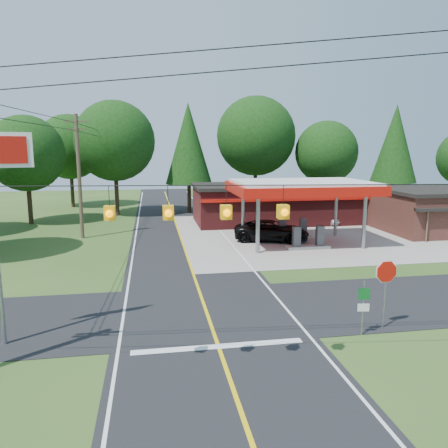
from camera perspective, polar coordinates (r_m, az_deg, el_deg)
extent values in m
plane|color=#274B1A|center=(20.30, -2.33, -11.41)|extent=(120.00, 120.00, 0.00)
cube|color=black|center=(20.29, -2.33, -11.38)|extent=(8.00, 120.00, 0.02)
cube|color=black|center=(20.29, -2.33, -11.37)|extent=(70.00, 7.00, 0.02)
cube|color=yellow|center=(20.29, -2.33, -11.34)|extent=(0.15, 110.00, 0.00)
cylinder|color=gray|center=(30.62, 4.45, -0.01)|extent=(0.28, 0.28, 4.20)
cylinder|color=gray|center=(35.43, 2.50, 1.38)|extent=(0.28, 0.28, 4.20)
cylinder|color=gray|center=(33.46, 17.87, 0.39)|extent=(0.28, 0.28, 4.20)
cylinder|color=gray|center=(37.90, 14.41, 1.64)|extent=(0.28, 0.28, 4.20)
cube|color=#B81209|center=(33.86, 10.08, 4.67)|extent=(10.60, 7.40, 0.70)
cube|color=white|center=(33.82, 10.10, 5.34)|extent=(10.00, 7.00, 0.25)
cube|color=#9E9B93|center=(32.84, 10.90, -2.98)|extent=(3.20, 0.90, 0.22)
cube|color=#3F3F44|center=(32.37, 9.46, -1.64)|extent=(0.55, 0.45, 1.50)
cube|color=#3F3F44|center=(33.00, 12.41, -1.52)|extent=(0.55, 0.45, 1.50)
cube|color=#9E9B93|center=(36.16, 8.92, -1.73)|extent=(3.20, 0.90, 0.22)
cube|color=#3F3F44|center=(35.73, 7.59, -0.50)|extent=(0.55, 0.45, 1.50)
cube|color=#3F3F44|center=(36.29, 10.30, -0.41)|extent=(0.55, 0.45, 1.50)
cube|color=maroon|center=(43.90, 6.84, 2.53)|extent=(16.00, 7.00, 3.50)
cube|color=black|center=(43.70, 6.89, 5.00)|extent=(16.40, 7.40, 0.30)
cube|color=#B81209|center=(40.37, 8.31, 3.20)|extent=(16.00, 0.50, 0.25)
cylinder|color=#473828|center=(37.26, -18.38, 5.79)|extent=(0.30, 0.30, 10.00)
cube|color=#473828|center=(37.24, -18.76, 12.56)|extent=(1.80, 0.12, 0.12)
cube|color=#473828|center=(37.21, -18.71, 11.63)|extent=(1.40, 0.12, 0.12)
cylinder|color=#473828|center=(53.98, -14.08, 6.88)|extent=(0.30, 0.30, 9.50)
cube|color=#F0AC0C|center=(13.24, -14.70, 1.40)|extent=(0.32, 0.32, 0.42)
cube|color=#F0AC0C|center=(13.00, -7.29, 1.49)|extent=(0.32, 0.32, 0.42)
cube|color=#F0AC0C|center=(12.98, 0.26, 1.56)|extent=(0.32, 0.32, 0.42)
cube|color=#F0AC0C|center=(13.18, 7.72, 1.60)|extent=(0.32, 0.32, 0.42)
cylinder|color=#332316|center=(46.56, -24.02, 2.44)|extent=(0.44, 0.44, 3.96)
sphere|color=black|center=(46.25, -24.45, 8.39)|extent=(7.26, 7.26, 7.26)
cylinder|color=#332316|center=(49.15, -13.82, 3.80)|extent=(0.44, 0.44, 4.68)
sphere|color=black|center=(48.89, -14.10, 10.47)|extent=(8.58, 8.58, 8.58)
cylinder|color=#332316|center=(50.22, -4.57, 3.97)|extent=(0.44, 0.44, 4.32)
cone|color=black|center=(49.94, -4.66, 10.42)|extent=(5.28, 5.28, 9.00)
cylinder|color=#332316|center=(52.46, 4.09, 4.63)|extent=(0.44, 0.44, 5.04)
sphere|color=black|center=(52.25, 4.17, 11.37)|extent=(9.24, 9.24, 9.24)
cylinder|color=#332316|center=(53.10, 13.03, 3.88)|extent=(0.44, 0.44, 3.96)
sphere|color=black|center=(52.83, 13.24, 9.11)|extent=(7.26, 7.26, 7.26)
cylinder|color=#332316|center=(55.78, 21.07, 3.94)|extent=(0.44, 0.44, 4.32)
cone|color=black|center=(55.53, 21.44, 9.73)|extent=(5.28, 5.28, 9.00)
cylinder|color=#332316|center=(57.80, -19.21, 4.24)|extent=(0.44, 0.44, 4.32)
sphere|color=black|center=(57.57, -19.51, 9.47)|extent=(7.92, 7.92, 7.92)
imported|color=black|center=(35.00, 6.23, -0.91)|extent=(7.47, 7.47, 1.64)
imported|color=silver|center=(43.63, 12.99, 0.78)|extent=(4.83, 4.83, 1.21)
cylinder|color=gray|center=(19.29, 20.25, -8.89)|extent=(0.07, 0.07, 2.73)
cylinder|color=gray|center=(18.39, 17.68, -10.45)|extent=(0.06, 0.06, 2.25)
cube|color=#0C591E|center=(18.16, 17.84, -8.69)|extent=(0.46, 0.10, 0.46)
cube|color=white|center=(18.35, 17.75, -10.36)|extent=(0.46, 0.10, 0.31)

